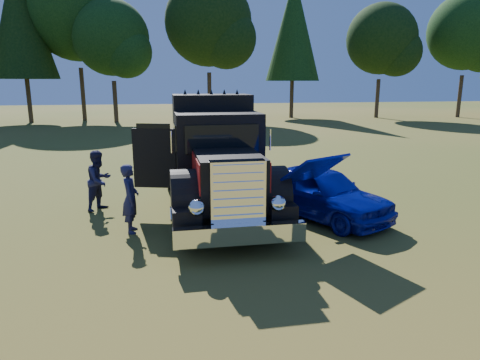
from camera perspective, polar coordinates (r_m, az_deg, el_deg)
name	(u,v)px	position (r m, az deg, el deg)	size (l,w,h in m)	color
ground	(185,251)	(8.81, -7.31, -9.35)	(120.00, 120.00, 0.00)	#304D16
treeline	(120,22)	(36.55, -15.72, 19.57)	(72.10, 25.59, 13.84)	#2D2116
diamond_t_truck	(216,163)	(11.01, -3.20, 2.21)	(3.34, 7.16, 3.00)	black
hotrod_coupe	(320,192)	(10.83, 10.63, -1.56)	(3.14, 4.25, 1.89)	#1408B9
spectator_near	(130,199)	(9.87, -14.40, -2.41)	(0.57, 0.37, 1.56)	#20264B
spectator_far	(99,180)	(11.84, -18.26, -0.05)	(0.78, 0.60, 1.60)	#1D2E44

